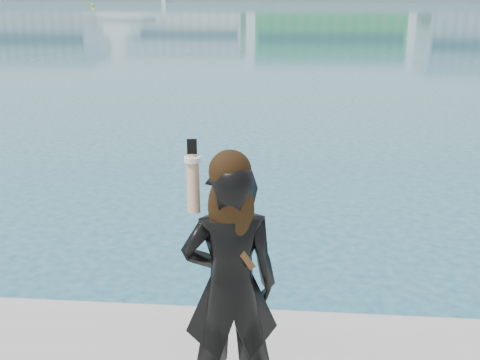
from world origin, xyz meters
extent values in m
sphere|color=yellow|center=(-29.62, 88.46, 0.00)|extent=(0.50, 0.50, 0.50)
imported|color=black|center=(0.46, -0.20, 1.65)|extent=(0.69, 0.52, 1.70)
sphere|color=black|center=(0.46, -0.22, 2.44)|extent=(0.26, 0.26, 0.26)
ellipsoid|color=black|center=(0.47, -0.27, 2.23)|extent=(0.28, 0.15, 0.45)
cylinder|color=tan|center=(0.23, -0.14, 2.33)|extent=(0.12, 0.21, 0.37)
cylinder|color=white|center=(0.22, -0.10, 2.48)|extent=(0.10, 0.10, 0.03)
cube|color=black|center=(0.21, -0.06, 2.53)|extent=(0.06, 0.03, 0.12)
cube|color=#4C2D14|center=(0.51, -0.28, 1.99)|extent=(0.24, 0.06, 0.35)
camera|label=1|loc=(0.82, -3.63, 3.52)|focal=45.00mm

